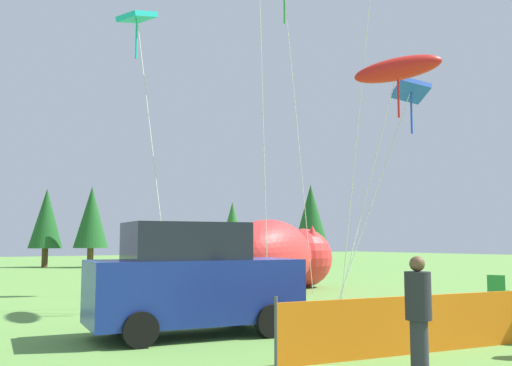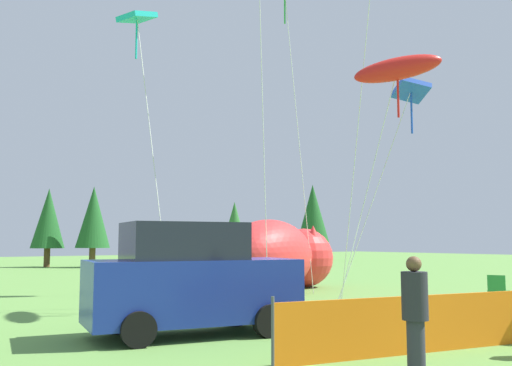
% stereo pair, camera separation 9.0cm
% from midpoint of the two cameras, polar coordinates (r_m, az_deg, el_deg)
% --- Properties ---
extents(ground_plane, '(120.00, 120.00, 0.00)m').
position_cam_midpoint_polar(ground_plane, '(13.83, 13.58, -13.26)').
color(ground_plane, '#609342').
extents(parked_car, '(4.30, 2.42, 2.19)m').
position_cam_midpoint_polar(parked_car, '(11.37, -6.30, -9.65)').
color(parked_car, navy).
rests_on(parked_car, ground).
extents(folding_chair, '(0.63, 0.63, 0.90)m').
position_cam_midpoint_polar(folding_chair, '(17.15, 23.16, -9.66)').
color(folding_chair, '#267F33').
rests_on(folding_chair, ground).
extents(inflatable_cat, '(6.65, 4.86, 2.57)m').
position_cam_midpoint_polar(inflatable_cat, '(20.78, 2.46, -7.56)').
color(inflatable_cat, red).
rests_on(inflatable_cat, ground).
extents(safety_fence, '(7.63, 1.50, 1.03)m').
position_cam_midpoint_polar(safety_fence, '(10.83, 21.07, -12.68)').
color(safety_fence, orange).
rests_on(safety_fence, ground).
extents(spectator_in_red_shirt, '(0.35, 0.35, 1.63)m').
position_cam_midpoint_polar(spectator_in_red_shirt, '(8.17, 15.93, -12.24)').
color(spectator_in_red_shirt, '#2D2D38').
rests_on(spectator_in_red_shirt, ground).
extents(kite_teal_diamond, '(1.12, 3.46, 8.80)m').
position_cam_midpoint_polar(kite_teal_diamond, '(18.24, -11.63, 15.46)').
color(kite_teal_diamond, silver).
rests_on(kite_teal_diamond, ground).
extents(kite_red_lizard, '(2.05, 2.59, 6.83)m').
position_cam_midpoint_polar(kite_red_lizard, '(15.76, 14.11, 10.95)').
color(kite_red_lizard, silver).
rests_on(kite_red_lizard, ground).
extents(kite_blue_box, '(2.76, 1.70, 6.62)m').
position_cam_midpoint_polar(kite_blue_box, '(17.79, 15.29, 8.57)').
color(kite_blue_box, silver).
rests_on(kite_blue_box, ground).
extents(horizon_tree_east, '(2.39, 2.39, 5.70)m').
position_cam_midpoint_polar(horizon_tree_east, '(57.05, -2.12, -4.10)').
color(horizon_tree_east, brown).
rests_on(horizon_tree_east, ground).
extents(horizon_tree_west, '(2.35, 2.35, 5.60)m').
position_cam_midpoint_polar(horizon_tree_west, '(41.15, -15.90, -3.33)').
color(horizon_tree_west, brown).
rests_on(horizon_tree_west, ground).
extents(horizon_tree_mid, '(2.30, 2.30, 5.49)m').
position_cam_midpoint_polar(horizon_tree_mid, '(42.50, -20.00, -3.36)').
color(horizon_tree_mid, brown).
rests_on(horizon_tree_mid, ground).
extents(horizon_tree_northeast, '(2.96, 2.96, 7.07)m').
position_cam_midpoint_polar(horizon_tree_northeast, '(53.51, 5.76, -3.07)').
color(horizon_tree_northeast, brown).
rests_on(horizon_tree_northeast, ground).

